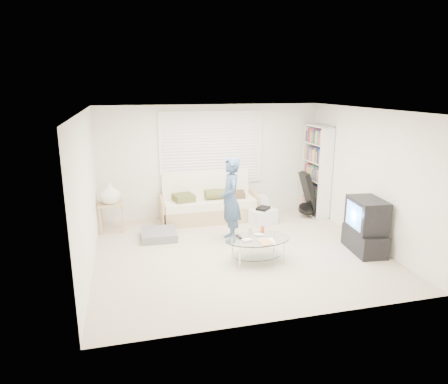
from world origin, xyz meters
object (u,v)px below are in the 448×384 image
object	(u,v)px
futon_sofa	(209,205)
coffee_table	(258,243)
tv_unit	(366,226)
bookshelf	(317,171)

from	to	relation	value
futon_sofa	coffee_table	world-z (taller)	futon_sofa
tv_unit	bookshelf	bearing A→B (deg)	86.77
futon_sofa	tv_unit	size ratio (longest dim) A/B	2.17
futon_sofa	bookshelf	distance (m)	2.57
bookshelf	tv_unit	size ratio (longest dim) A/B	2.10
coffee_table	tv_unit	bearing A→B (deg)	-1.72
futon_sofa	bookshelf	xyz separation A→B (m)	(2.47, -0.20, 0.68)
bookshelf	tv_unit	world-z (taller)	bookshelf
coffee_table	bookshelf	bearing A→B (deg)	45.46
bookshelf	tv_unit	bearing A→B (deg)	-93.23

